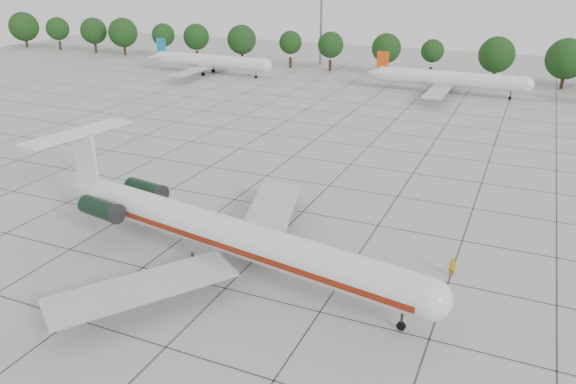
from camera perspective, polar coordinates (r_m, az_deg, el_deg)
name	(u,v)px	position (r m, az deg, el deg)	size (l,w,h in m)	color
ground	(269,245)	(51.38, -1.93, -5.41)	(260.00, 260.00, 0.00)	#AAAAA3
apron_joints	(326,189)	(63.95, 3.89, 0.35)	(170.00, 170.00, 0.02)	#383838
main_airliner	(216,230)	(47.18, -7.34, -3.89)	(38.54, 30.09, 9.10)	silver
ground_crew	(452,267)	(48.18, 16.31, -7.30)	(0.60, 0.40, 1.65)	#C48C0B
bg_airliner_b	(211,62)	(131.57, -7.85, 12.99)	(28.24, 27.20, 7.40)	silver
bg_airliner_c	(449,79)	(114.47, 16.04, 10.95)	(28.24, 27.20, 7.40)	silver
tree_line	(386,48)	(130.99, 9.97, 14.19)	(249.86, 8.44, 10.22)	#332114
floodlight_mast	(322,5)	(142.25, 3.42, 18.46)	(1.60, 1.60, 25.45)	slate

